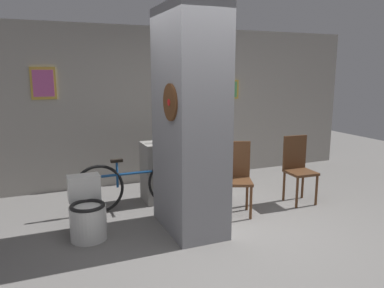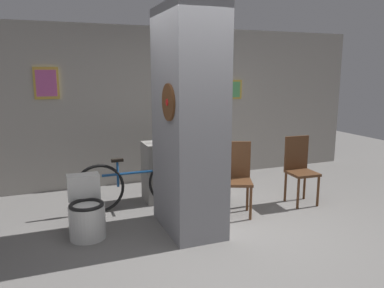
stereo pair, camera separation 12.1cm
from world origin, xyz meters
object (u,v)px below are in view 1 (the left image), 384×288
object	(u,v)px
chair_by_doorway	(298,166)
bottle_tall	(167,135)
chair_near_pillar	(236,175)
toilet	(87,213)
bicycle	(136,184)

from	to	relation	value
chair_by_doorway	bottle_tall	world-z (taller)	bottle_tall
chair_near_pillar	toilet	bearing A→B (deg)	-157.40
toilet	chair_by_doorway	size ratio (longest dim) A/B	0.71
toilet	chair_near_pillar	distance (m)	1.96
bicycle	toilet	bearing A→B (deg)	-137.90
chair_near_pillar	chair_by_doorway	size ratio (longest dim) A/B	1.00
toilet	bottle_tall	world-z (taller)	bottle_tall
bottle_tall	chair_near_pillar	bearing A→B (deg)	-53.11
toilet	chair_near_pillar	size ratio (longest dim) A/B	0.71
toilet	chair_near_pillar	world-z (taller)	chair_near_pillar
chair_near_pillar	bicycle	size ratio (longest dim) A/B	0.57
bicycle	bottle_tall	bearing A→B (deg)	22.48
toilet	chair_by_doorway	bearing A→B (deg)	1.20
toilet	bicycle	bearing A→B (deg)	42.10
toilet	chair_by_doorway	world-z (taller)	chair_by_doorway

